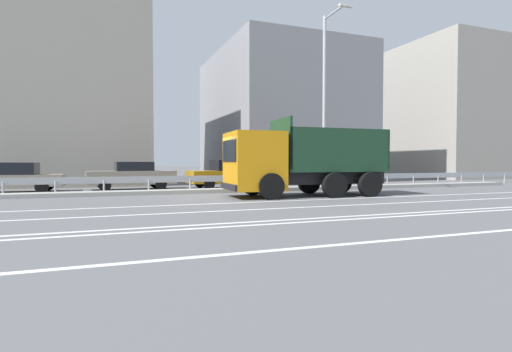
# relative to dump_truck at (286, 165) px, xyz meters

# --- Properties ---
(ground_plane) EXTENTS (320.00, 320.00, 0.00)m
(ground_plane) POSITION_rel_dump_truck_xyz_m (-2.09, 1.13, -1.33)
(ground_plane) COLOR #565659
(lane_strip_0) EXTENTS (68.42, 0.16, 0.01)m
(lane_strip_0) POSITION_rel_dump_truck_xyz_m (1.01, -1.85, -1.33)
(lane_strip_0) COLOR silver
(lane_strip_0) RESTS_ON ground_plane
(lane_strip_1) EXTENTS (68.42, 0.16, 0.01)m
(lane_strip_1) POSITION_rel_dump_truck_xyz_m (1.01, -3.99, -1.33)
(lane_strip_1) COLOR silver
(lane_strip_1) RESTS_ON ground_plane
(lane_strip_2) EXTENTS (68.42, 0.16, 0.01)m
(lane_strip_2) POSITION_rel_dump_truck_xyz_m (1.01, -6.37, -1.33)
(lane_strip_2) COLOR silver
(lane_strip_2) RESTS_ON ground_plane
(lane_strip_3) EXTENTS (68.42, 0.16, 0.01)m
(lane_strip_3) POSITION_rel_dump_truck_xyz_m (1.01, -6.86, -1.33)
(lane_strip_3) COLOR silver
(lane_strip_3) RESTS_ON ground_plane
(median_island) EXTENTS (37.63, 1.10, 0.18)m
(median_island) POSITION_rel_dump_truck_xyz_m (-2.09, 3.32, -1.24)
(median_island) COLOR gray
(median_island) RESTS_ON ground_plane
(median_guardrail) EXTENTS (68.42, 0.09, 0.78)m
(median_guardrail) POSITION_rel_dump_truck_xyz_m (-2.09, 4.72, -0.76)
(median_guardrail) COLOR #9EA0A5
(median_guardrail) RESTS_ON ground_plane
(dump_truck) EXTENTS (7.11, 3.00, 3.30)m
(dump_truck) POSITION_rel_dump_truck_xyz_m (0.00, 0.00, 0.00)
(dump_truck) COLOR orange
(dump_truck) RESTS_ON ground_plane
(median_road_sign) EXTENTS (0.70, 0.16, 2.54)m
(median_road_sign) POSITION_rel_dump_truck_xyz_m (6.30, 3.32, -0.01)
(median_road_sign) COLOR white
(median_road_sign) RESTS_ON ground_plane
(street_lamp_1) EXTENTS (0.71, 2.31, 9.22)m
(street_lamp_1) POSITION_rel_dump_truck_xyz_m (3.81, 3.08, 3.78)
(street_lamp_1) COLOR #ADADB2
(street_lamp_1) RESTS_ON ground_plane
(parked_car_3) EXTENTS (4.72, 2.09, 1.45)m
(parked_car_3) POSITION_rel_dump_truck_xyz_m (-11.36, 6.80, -0.61)
(parked_car_3) COLOR gray
(parked_car_3) RESTS_ON ground_plane
(parked_car_4) EXTENTS (4.60, 2.05, 1.49)m
(parked_car_4) POSITION_rel_dump_truck_xyz_m (-5.80, 6.90, -0.58)
(parked_car_4) COLOR gray
(parked_car_4) RESTS_ON ground_plane
(parked_car_5) EXTENTS (4.50, 2.17, 1.59)m
(parked_car_5) POSITION_rel_dump_truck_xyz_m (-0.58, 6.46, -0.55)
(parked_car_5) COLOR #B27A14
(parked_car_5) RESTS_ON ground_plane
(background_building_1) EXTENTS (10.60, 13.96, 10.65)m
(background_building_1) POSITION_rel_dump_truck_xyz_m (6.97, 15.97, 3.99)
(background_building_1) COLOR gray
(background_building_1) RESTS_ON ground_plane
(background_building_2) EXTENTS (19.97, 13.68, 12.74)m
(background_building_2) POSITION_rel_dump_truck_xyz_m (29.77, 16.01, 5.04)
(background_building_2) COLOR gray
(background_building_2) RESTS_ON ground_plane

